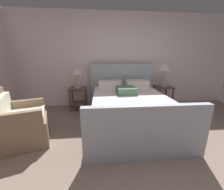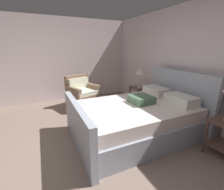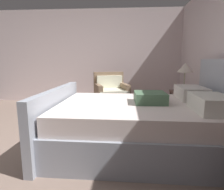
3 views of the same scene
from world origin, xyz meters
TOP-DOWN VIEW (x-y plane):
  - ground_plane at (0.00, 0.00)m, footprint 6.16×5.27m
  - wall_back at (0.00, 2.70)m, footprint 6.28×0.12m
  - bed at (-0.20, 1.38)m, footprint 1.71×2.34m
  - nightstand_right at (0.96, 2.22)m, footprint 0.44×0.44m
  - table_lamp_right at (0.96, 2.22)m, footprint 0.33×0.33m
  - nightstand_left at (-1.36, 2.25)m, footprint 0.44×0.44m
  - table_lamp_left at (-1.36, 2.25)m, footprint 0.29×0.29m
  - armchair at (-2.12, 0.82)m, footprint 0.92×0.91m

SIDE VIEW (x-z plane):
  - ground_plane at x=0.00m, z-range -0.02..0.00m
  - armchair at x=-2.12m, z-range -0.10..0.80m
  - bed at x=-0.20m, z-range -0.25..0.95m
  - nightstand_right at x=0.96m, z-range 0.10..0.70m
  - nightstand_left at x=-1.36m, z-range 0.10..0.70m
  - table_lamp_left at x=-1.36m, z-range 0.76..1.29m
  - table_lamp_right at x=0.96m, z-range 0.80..1.42m
  - wall_back at x=0.00m, z-range 0.00..2.54m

